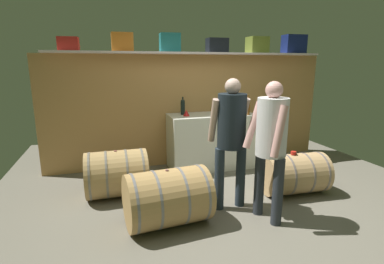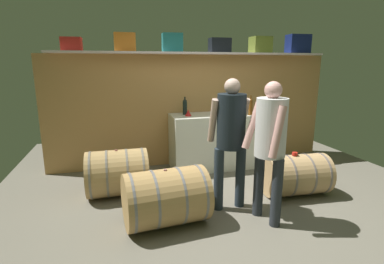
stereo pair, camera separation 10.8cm
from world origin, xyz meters
name	(u,v)px [view 1 (the left image)]	position (x,y,z in m)	size (l,w,h in m)	color
ground_plane	(223,196)	(0.00, 0.52, -0.01)	(6.38, 7.39, 0.02)	#686356
back_wall_panel	(191,110)	(0.00, 2.10, 0.98)	(5.18, 0.10, 1.97)	tan
high_shelf_board	(194,53)	(0.00, 1.95, 1.99)	(4.77, 0.40, 0.03)	silver
toolcase_red	(68,44)	(-1.99, 1.95, 2.10)	(0.30, 0.19, 0.20)	red
toolcase_orange	(122,42)	(-1.19, 1.95, 2.14)	(0.33, 0.29, 0.28)	orange
toolcase_teal	(170,43)	(-0.42, 1.95, 2.15)	(0.33, 0.27, 0.30)	#1F747A
toolcase_black	(217,45)	(0.42, 1.95, 2.12)	(0.36, 0.23, 0.24)	black
toolcase_olive	(257,45)	(1.20, 1.95, 2.14)	(0.34, 0.30, 0.28)	olive
toolcase_navy	(294,44)	(1.97, 1.95, 2.17)	(0.40, 0.26, 0.34)	navy
work_cabinet	(211,141)	(0.26, 1.71, 0.48)	(1.50, 0.65, 0.96)	white
wine_bottle_dark	(183,107)	(-0.24, 1.82, 1.10)	(0.08, 0.08, 0.30)	black
wine_bottle_amber	(248,106)	(0.82, 1.46, 1.10)	(0.06, 0.06, 0.34)	brown
wine_bottle_green	(225,104)	(0.59, 1.91, 1.10)	(0.08, 0.08, 0.31)	#2A532F
wine_glass	(214,108)	(0.35, 1.87, 1.04)	(0.08, 0.08, 0.13)	white
red_funnel	(186,113)	(-0.22, 1.66, 1.01)	(0.11, 0.11, 0.10)	red
wine_barrel_near	(294,174)	(1.00, 0.32, 0.29)	(0.91, 0.63, 0.58)	tan
wine_barrel_far	(167,197)	(-0.90, 0.00, 0.33)	(0.98, 0.73, 0.66)	#AB844E
wine_barrel_flank	(117,174)	(-1.42, 0.94, 0.33)	(0.83, 0.66, 0.66)	tan
tasting_cup	(293,153)	(0.96, 0.32, 0.60)	(0.07, 0.07, 0.04)	red
winemaker_pouring	(271,138)	(0.25, -0.22, 1.00)	(0.46, 0.52, 1.63)	#262A31
visitor_tasting	(231,131)	(-0.05, 0.19, 1.01)	(0.49, 0.41, 1.64)	#26323C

